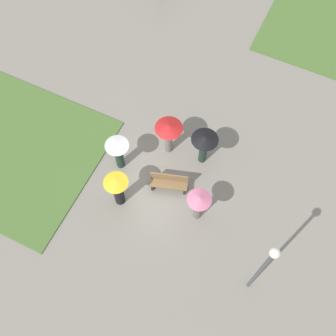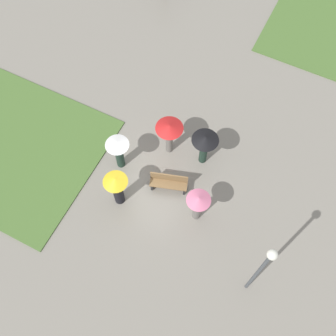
% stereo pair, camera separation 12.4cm
% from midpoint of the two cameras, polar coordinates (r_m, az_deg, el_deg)
% --- Properties ---
extents(ground_plane, '(90.00, 90.00, 0.00)m').
position_cam_midpoint_polar(ground_plane, '(17.31, -2.72, -1.89)').
color(ground_plane, gray).
extents(lawn_patch_near, '(7.42, 6.52, 0.06)m').
position_cam_midpoint_polar(lawn_patch_near, '(19.20, -20.70, 2.38)').
color(lawn_patch_near, '#4C7033').
rests_on(lawn_patch_near, ground_plane).
extents(lawn_patch_far, '(6.71, 5.31, 0.06)m').
position_cam_midpoint_polar(lawn_patch_far, '(23.36, 21.12, 16.48)').
color(lawn_patch_far, '#4C7033').
rests_on(lawn_patch_far, ground_plane).
extents(park_bench, '(1.56, 0.86, 0.90)m').
position_cam_midpoint_polar(park_bench, '(16.78, -0.09, -1.93)').
color(park_bench, brown).
rests_on(park_bench, ground_plane).
extents(lamp_post, '(0.32, 0.32, 4.50)m').
position_cam_midpoint_polar(lamp_post, '(13.48, 12.61, -12.82)').
color(lamp_post, '#474C51').
rests_on(lamp_post, ground_plane).
extents(crowd_person_red, '(1.12, 1.12, 1.89)m').
position_cam_midpoint_polar(crowd_person_red, '(16.77, -0.10, 4.94)').
color(crowd_person_red, slate).
rests_on(crowd_person_red, ground_plane).
extents(crowd_person_pink, '(0.92, 0.92, 1.81)m').
position_cam_midpoint_polar(crowd_person_pink, '(15.60, 3.96, -4.79)').
color(crowd_person_pink, slate).
rests_on(crowd_person_pink, ground_plane).
extents(crowd_person_black, '(1.08, 1.08, 1.85)m').
position_cam_midpoint_polar(crowd_person_black, '(16.63, 4.73, 3.40)').
color(crowd_person_black, '#1E3328').
rests_on(crowd_person_black, ground_plane).
extents(crowd_person_yellow, '(0.94, 0.94, 1.97)m').
position_cam_midpoint_polar(crowd_person_yellow, '(15.92, -7.13, -2.62)').
color(crowd_person_yellow, black).
rests_on(crowd_person_yellow, ground_plane).
extents(crowd_person_white, '(0.95, 0.95, 1.81)m').
position_cam_midpoint_polar(crowd_person_white, '(16.70, -7.00, 2.35)').
color(crowd_person_white, '#1E3328').
rests_on(crowd_person_white, ground_plane).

